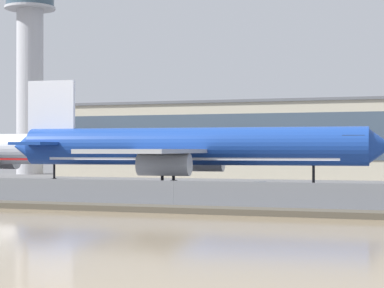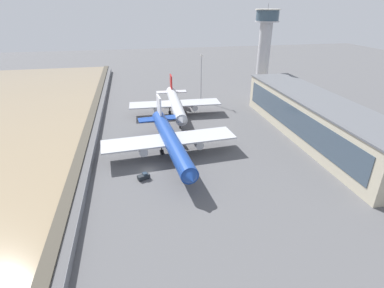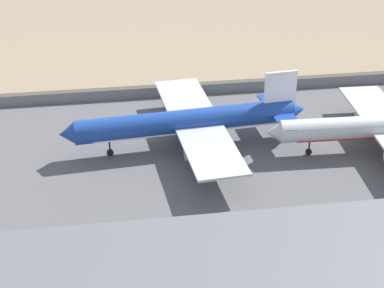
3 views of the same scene
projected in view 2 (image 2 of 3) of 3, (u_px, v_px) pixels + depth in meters
ground_plane at (149, 170)px, 85.30m from camera, size 500.00×500.00×0.00m
shoreline_seawall at (73, 177)px, 81.53m from camera, size 320.00×3.00×0.50m
perimeter_fence at (90, 172)px, 81.92m from camera, size 280.00×0.10×2.45m
cargo_jet_blue at (170, 140)px, 90.77m from camera, size 48.39×41.58×14.28m
passenger_jet_silver at (175, 104)px, 124.54m from camera, size 44.78×38.14×13.50m
baggage_tug at (144, 176)px, 80.72m from camera, size 2.70×3.57×1.80m
ops_van at (186, 103)px, 138.81m from camera, size 2.68×5.41×2.48m
control_tower at (264, 47)px, 140.35m from camera, size 11.29×11.29×43.12m
terminal_building at (316, 119)px, 102.65m from camera, size 78.74×17.61×14.25m
apron_light_mast_apron_east at (201, 76)px, 140.12m from camera, size 3.20×0.40×22.01m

